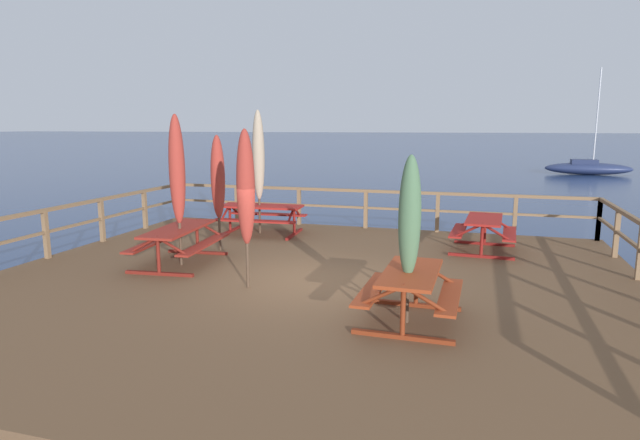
{
  "coord_description": "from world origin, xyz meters",
  "views": [
    {
      "loc": [
        2.91,
        -9.07,
        3.56
      ],
      "look_at": [
        0.0,
        0.83,
        1.73
      ],
      "focal_mm": 29.82,
      "sensor_mm": 36.0,
      "label": 1
    }
  ],
  "objects_px": {
    "patio_umbrella_short_back": "(218,178)",
    "patio_umbrella_tall_front": "(246,188)",
    "patio_umbrella_tall_mid_right": "(177,170)",
    "sailboat_distant": "(588,168)",
    "picnic_table_mid_right": "(411,285)",
    "patio_umbrella_short_mid": "(410,218)",
    "patio_umbrella_tall_back_left": "(258,156)",
    "picnic_table_back_left": "(484,227)",
    "picnic_table_front_left": "(261,213)",
    "picnic_table_mid_centre": "(179,237)"
  },
  "relations": [
    {
      "from": "patio_umbrella_short_back",
      "to": "patio_umbrella_tall_front",
      "type": "distance_m",
      "value": 3.09
    },
    {
      "from": "patio_umbrella_tall_mid_right",
      "to": "sailboat_distant",
      "type": "relative_size",
      "value": 0.4
    },
    {
      "from": "picnic_table_mid_right",
      "to": "patio_umbrella_short_back",
      "type": "relative_size",
      "value": 0.66
    },
    {
      "from": "patio_umbrella_short_mid",
      "to": "patio_umbrella_tall_front",
      "type": "xyz_separation_m",
      "value": [
        -2.93,
        0.93,
        0.22
      ]
    },
    {
      "from": "patio_umbrella_tall_back_left",
      "to": "patio_umbrella_tall_front",
      "type": "distance_m",
      "value": 4.86
    },
    {
      "from": "picnic_table_mid_right",
      "to": "picnic_table_back_left",
      "type": "distance_m",
      "value": 5.1
    },
    {
      "from": "patio_umbrella_short_mid",
      "to": "patio_umbrella_short_back",
      "type": "xyz_separation_m",
      "value": [
        -4.74,
        3.43,
        0.12
      ]
    },
    {
      "from": "picnic_table_front_left",
      "to": "patio_umbrella_tall_back_left",
      "type": "height_order",
      "value": "patio_umbrella_tall_back_left"
    },
    {
      "from": "patio_umbrella_short_mid",
      "to": "patio_umbrella_short_back",
      "type": "bearing_deg",
      "value": 144.12
    },
    {
      "from": "picnic_table_mid_right",
      "to": "picnic_table_front_left",
      "type": "height_order",
      "value": "same"
    },
    {
      "from": "patio_umbrella_tall_back_left",
      "to": "sailboat_distant",
      "type": "height_order",
      "value": "sailboat_distant"
    },
    {
      "from": "patio_umbrella_short_mid",
      "to": "patio_umbrella_tall_front",
      "type": "height_order",
      "value": "patio_umbrella_tall_front"
    },
    {
      "from": "picnic_table_front_left",
      "to": "picnic_table_mid_centre",
      "type": "xyz_separation_m",
      "value": [
        -0.43,
        -3.39,
        -0.0
      ]
    },
    {
      "from": "picnic_table_mid_centre",
      "to": "patio_umbrella_tall_mid_right",
      "type": "distance_m",
      "value": 1.39
    },
    {
      "from": "picnic_table_front_left",
      "to": "patio_umbrella_short_back",
      "type": "distance_m",
      "value": 2.32
    },
    {
      "from": "patio_umbrella_tall_front",
      "to": "picnic_table_back_left",
      "type": "bearing_deg",
      "value": 45.54
    },
    {
      "from": "picnic_table_mid_right",
      "to": "patio_umbrella_tall_front",
      "type": "xyz_separation_m",
      "value": [
        -2.96,
        0.88,
        1.22
      ]
    },
    {
      "from": "picnic_table_mid_centre",
      "to": "sailboat_distant",
      "type": "height_order",
      "value": "sailboat_distant"
    },
    {
      "from": "picnic_table_front_left",
      "to": "sailboat_distant",
      "type": "relative_size",
      "value": 0.29
    },
    {
      "from": "sailboat_distant",
      "to": "patio_umbrella_short_back",
      "type": "bearing_deg",
      "value": -112.59
    },
    {
      "from": "picnic_table_mid_centre",
      "to": "patio_umbrella_short_back",
      "type": "bearing_deg",
      "value": 80.3
    },
    {
      "from": "patio_umbrella_short_back",
      "to": "patio_umbrella_tall_front",
      "type": "relative_size",
      "value": 0.95
    },
    {
      "from": "patio_umbrella_tall_back_left",
      "to": "patio_umbrella_tall_mid_right",
      "type": "bearing_deg",
      "value": -94.76
    },
    {
      "from": "picnic_table_mid_right",
      "to": "picnic_table_mid_centre",
      "type": "height_order",
      "value": "same"
    },
    {
      "from": "picnic_table_mid_right",
      "to": "sailboat_distant",
      "type": "bearing_deg",
      "value": 76.28
    },
    {
      "from": "picnic_table_mid_right",
      "to": "patio_umbrella_tall_front",
      "type": "relative_size",
      "value": 0.63
    },
    {
      "from": "patio_umbrella_short_mid",
      "to": "patio_umbrella_tall_mid_right",
      "type": "xyz_separation_m",
      "value": [
        -4.9,
        1.99,
        0.4
      ]
    },
    {
      "from": "patio_umbrella_tall_mid_right",
      "to": "patio_umbrella_tall_front",
      "type": "distance_m",
      "value": 2.24
    },
    {
      "from": "patio_umbrella_short_mid",
      "to": "picnic_table_front_left",
      "type": "bearing_deg",
      "value": 129.79
    },
    {
      "from": "patio_umbrella_short_back",
      "to": "patio_umbrella_tall_front",
      "type": "xyz_separation_m",
      "value": [
        1.81,
        -2.5,
        0.1
      ]
    },
    {
      "from": "patio_umbrella_tall_mid_right",
      "to": "picnic_table_mid_right",
      "type": "bearing_deg",
      "value": -21.4
    },
    {
      "from": "picnic_table_mid_right",
      "to": "patio_umbrella_tall_mid_right",
      "type": "relative_size",
      "value": 0.57
    },
    {
      "from": "picnic_table_mid_right",
      "to": "patio_umbrella_tall_back_left",
      "type": "bearing_deg",
      "value": 130.55
    },
    {
      "from": "picnic_table_back_left",
      "to": "patio_umbrella_tall_front",
      "type": "relative_size",
      "value": 0.65
    },
    {
      "from": "patio_umbrella_tall_back_left",
      "to": "patio_umbrella_tall_front",
      "type": "bearing_deg",
      "value": -69.74
    },
    {
      "from": "picnic_table_back_left",
      "to": "patio_umbrella_tall_front",
      "type": "xyz_separation_m",
      "value": [
        -4.03,
        -4.1,
        1.22
      ]
    },
    {
      "from": "patio_umbrella_short_mid",
      "to": "patio_umbrella_tall_back_left",
      "type": "distance_m",
      "value": 7.18
    },
    {
      "from": "patio_umbrella_short_mid",
      "to": "patio_umbrella_tall_back_left",
      "type": "relative_size",
      "value": 0.75
    },
    {
      "from": "patio_umbrella_short_back",
      "to": "sailboat_distant",
      "type": "distance_m",
      "value": 35.37
    },
    {
      "from": "patio_umbrella_tall_mid_right",
      "to": "sailboat_distant",
      "type": "height_order",
      "value": "sailboat_distant"
    },
    {
      "from": "picnic_table_front_left",
      "to": "patio_umbrella_short_back",
      "type": "xyz_separation_m",
      "value": [
        -0.2,
        -2.02,
        1.11
      ]
    },
    {
      "from": "sailboat_distant",
      "to": "patio_umbrella_tall_back_left",
      "type": "bearing_deg",
      "value": -113.72
    },
    {
      "from": "picnic_table_front_left",
      "to": "sailboat_distant",
      "type": "xyz_separation_m",
      "value": [
        13.37,
        30.59,
        -0.78
      ]
    },
    {
      "from": "patio_umbrella_tall_front",
      "to": "sailboat_distant",
      "type": "xyz_separation_m",
      "value": [
        11.75,
        35.11,
        -1.99
      ]
    },
    {
      "from": "picnic_table_front_left",
      "to": "patio_umbrella_short_back",
      "type": "bearing_deg",
      "value": -95.63
    },
    {
      "from": "sailboat_distant",
      "to": "patio_umbrella_short_mid",
      "type": "bearing_deg",
      "value": -103.76
    },
    {
      "from": "picnic_table_mid_centre",
      "to": "patio_umbrella_short_back",
      "type": "relative_size",
      "value": 0.86
    },
    {
      "from": "patio_umbrella_short_mid",
      "to": "patio_umbrella_tall_front",
      "type": "relative_size",
      "value": 0.88
    },
    {
      "from": "patio_umbrella_short_back",
      "to": "sailboat_distant",
      "type": "xyz_separation_m",
      "value": [
        13.57,
        32.61,
        -1.9
      ]
    },
    {
      "from": "picnic_table_front_left",
      "to": "picnic_table_mid_centre",
      "type": "height_order",
      "value": "same"
    }
  ]
}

